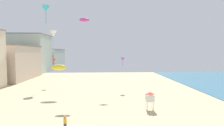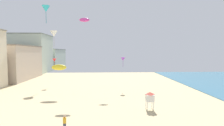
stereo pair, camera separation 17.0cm
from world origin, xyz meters
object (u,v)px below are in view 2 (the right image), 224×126
kite_cyan_delta (46,9)px  kite_magenta_parafoil (84,20)px  kite_purple_delta (123,59)px  kite_flyer (65,122)px  kite_red_delta (54,60)px  lifeguard_stand (150,97)px  kite_white_delta (54,34)px  kite_yellow_parafoil (59,67)px

kite_cyan_delta → kite_magenta_parafoil: bearing=62.5°
kite_purple_delta → kite_magenta_parafoil: kite_magenta_parafoil is taller
kite_flyer → kite_magenta_parafoil: size_ratio=0.80×
kite_flyer → kite_red_delta: 27.60m
lifeguard_stand → kite_purple_delta: 15.47m
kite_purple_delta → kite_cyan_delta: kite_cyan_delta is taller
kite_flyer → lifeguard_stand: (10.68, 6.37, 0.92)m
kite_flyer → lifeguard_stand: size_ratio=0.64×
lifeguard_stand → kite_magenta_parafoil: kite_magenta_parafoil is taller
kite_flyer → kite_cyan_delta: 16.79m
kite_white_delta → kite_purple_delta: bearing=-14.5°
lifeguard_stand → kite_yellow_parafoil: 18.03m
kite_yellow_parafoil → kite_white_delta: (-3.69, 9.79, 7.33)m
kite_white_delta → kite_magenta_parafoil: size_ratio=1.92×
lifeguard_stand → kite_cyan_delta: bearing=158.4°
kite_flyer → kite_purple_delta: 23.16m
kite_flyer → kite_red_delta: size_ratio=0.73×
lifeguard_stand → kite_cyan_delta: (-15.18, 2.16, 12.83)m
lifeguard_stand → kite_red_delta: size_ratio=1.14×
kite_cyan_delta → kite_red_delta: 19.55m
kite_flyer → kite_cyan_delta: bearing=-133.8°
kite_red_delta → kite_flyer: bearing=-71.9°
kite_flyer → lifeguard_stand: 12.47m
kite_cyan_delta → kite_flyer: bearing=-62.2°
kite_magenta_parafoil → kite_red_delta: bearing=135.8°
kite_red_delta → kite_white_delta: 6.47m
kite_yellow_parafoil → kite_white_delta: size_ratio=0.72×
kite_flyer → kite_magenta_parafoil: (0.12, 17.42, 13.78)m
kite_purple_delta → kite_red_delta: 17.36m
kite_flyer → kite_white_delta: kite_white_delta is taller
kite_red_delta → kite_white_delta: kite_white_delta is taller
kite_flyer → kite_yellow_parafoil: bearing=-145.1°
kite_red_delta → kite_purple_delta: bearing=-16.3°
kite_flyer → lifeguard_stand: lifeguard_stand is taller
kite_cyan_delta → kite_red_delta: size_ratio=1.15×
kite_white_delta → kite_magenta_parafoil: (8.36, -7.71, 2.01)m
kite_purple_delta → kite_yellow_parafoil: kite_purple_delta is taller
kite_yellow_parafoil → kite_white_delta: bearing=110.6°
kite_flyer → kite_cyan_delta: size_ratio=0.64×
kite_white_delta → kite_flyer: bearing=-71.8°
lifeguard_stand → kite_yellow_parafoil: size_ratio=0.91×
kite_cyan_delta → kite_magenta_parafoil: 10.02m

